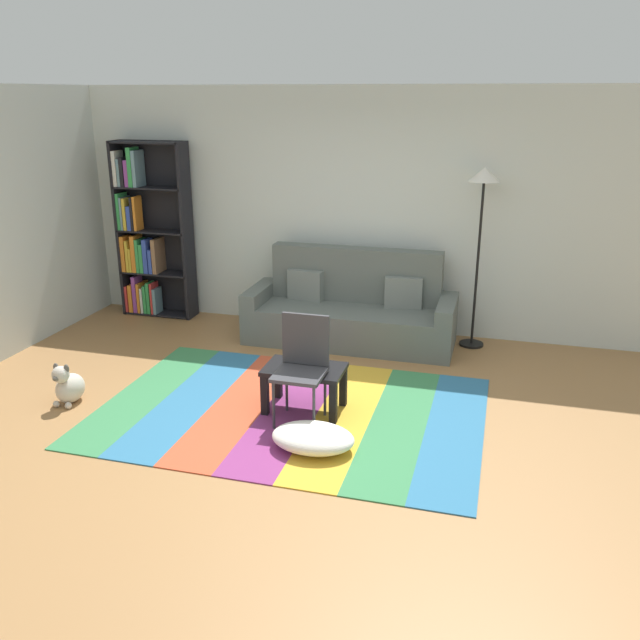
% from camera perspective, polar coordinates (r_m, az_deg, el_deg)
% --- Properties ---
extents(ground_plane, '(14.00, 14.00, 0.00)m').
position_cam_1_polar(ground_plane, '(5.63, -1.72, -8.77)').
color(ground_plane, '#9E7042').
extents(back_wall, '(6.80, 0.10, 2.70)m').
position_cam_1_polar(back_wall, '(7.57, 3.97, 9.23)').
color(back_wall, silver).
rests_on(back_wall, ground_plane).
extents(rug, '(3.26, 2.27, 0.01)m').
position_cam_1_polar(rug, '(5.81, -2.52, -7.80)').
color(rug, '#387F4C').
rests_on(rug, ground_plane).
extents(couch, '(2.26, 0.80, 1.00)m').
position_cam_1_polar(couch, '(7.32, 2.69, 0.73)').
color(couch, '#59605B').
rests_on(couch, ground_plane).
extents(bookshelf, '(0.90, 0.28, 2.09)m').
position_cam_1_polar(bookshelf, '(8.34, -14.63, 6.99)').
color(bookshelf, black).
rests_on(bookshelf, ground_plane).
extents(coffee_table, '(0.68, 0.43, 0.39)m').
position_cam_1_polar(coffee_table, '(5.70, -1.34, -4.84)').
color(coffee_table, black).
rests_on(coffee_table, rug).
extents(pouf, '(0.65, 0.46, 0.18)m').
position_cam_1_polar(pouf, '(5.19, -0.61, -10.05)').
color(pouf, white).
rests_on(pouf, rug).
extents(dog, '(0.22, 0.35, 0.40)m').
position_cam_1_polar(dog, '(6.31, -20.73, -5.30)').
color(dog, beige).
rests_on(dog, ground_plane).
extents(standing_lamp, '(0.32, 0.32, 1.91)m').
position_cam_1_polar(standing_lamp, '(7.07, 13.75, 10.04)').
color(standing_lamp, black).
rests_on(standing_lamp, ground_plane).
extents(tv_remote, '(0.08, 0.16, 0.02)m').
position_cam_1_polar(tv_remote, '(5.70, -0.65, -3.81)').
color(tv_remote, black).
rests_on(tv_remote, coffee_table).
extents(folding_chair, '(0.40, 0.40, 0.90)m').
position_cam_1_polar(folding_chair, '(5.48, -1.51, -3.41)').
color(folding_chair, '#38383D').
rests_on(folding_chair, ground_plane).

